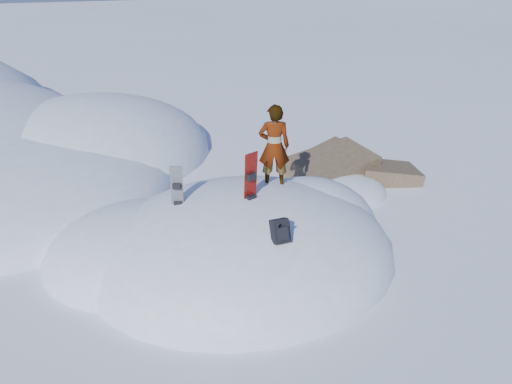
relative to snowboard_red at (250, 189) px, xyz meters
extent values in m
plane|color=white|center=(-0.18, -0.01, -1.69)|extent=(120.00, 120.00, 0.00)
ellipsoid|color=white|center=(-0.18, -0.01, -1.69)|extent=(7.00, 6.00, 3.00)
ellipsoid|color=white|center=(-2.38, 0.59, -1.69)|extent=(4.40, 4.00, 2.20)
ellipsoid|color=white|center=(1.62, 0.79, -1.69)|extent=(3.60, 3.20, 2.50)
ellipsoid|color=white|center=(-3.68, 7.49, -1.69)|extent=(8.00, 8.00, 3.60)
ellipsoid|color=white|center=(-5.68, 3.99, -1.69)|extent=(6.00, 5.00, 1.80)
cube|color=brown|center=(3.42, 3.39, -1.59)|extent=(2.82, 2.41, 1.62)
cube|color=brown|center=(5.02, 2.99, -1.79)|extent=(2.16, 1.80, 1.33)
cube|color=brown|center=(4.02, 4.59, -1.69)|extent=(2.08, 2.01, 1.10)
ellipsoid|color=white|center=(3.02, 2.39, -1.69)|extent=(3.20, 2.40, 1.00)
cube|color=red|center=(0.00, 0.02, -0.02)|extent=(0.35, 0.26, 1.72)
cube|color=black|center=(0.00, -0.05, 0.32)|extent=(0.24, 0.20, 0.14)
cube|color=black|center=(0.00, -0.05, -0.19)|extent=(0.24, 0.20, 0.14)
cube|color=black|center=(-1.53, 0.39, -0.18)|extent=(0.28, 0.16, 1.43)
cube|color=black|center=(-1.53, 0.33, 0.11)|extent=(0.19, 0.15, 0.12)
cube|color=black|center=(-1.53, 0.33, -0.32)|extent=(0.19, 0.15, 0.12)
cube|color=black|center=(0.20, -1.49, -0.21)|extent=(0.36, 0.42, 0.52)
cube|color=black|center=(0.20, -1.63, -0.19)|extent=(0.24, 0.22, 0.28)
cylinder|color=black|center=(0.10, -1.61, -0.09)|extent=(0.04, 0.19, 0.34)
cylinder|color=black|center=(0.31, -1.61, -0.09)|extent=(0.04, 0.19, 0.34)
cube|color=black|center=(-2.54, -1.26, -1.60)|extent=(0.69, 0.59, 0.16)
cube|color=black|center=(-2.27, -1.07, -1.53)|extent=(0.36, 0.30, 0.11)
imported|color=slate|center=(0.76, 0.80, 0.60)|extent=(0.81, 0.62, 1.97)
camera|label=1|loc=(-2.36, -9.29, 4.71)|focal=35.00mm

